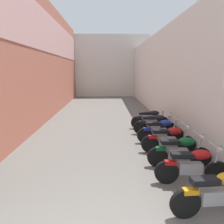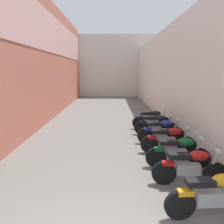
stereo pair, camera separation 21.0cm
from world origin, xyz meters
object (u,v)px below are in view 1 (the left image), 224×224
object	(u,v)px
motorcycle_fourth	(169,139)
motorcycle_sixth	(155,124)
motorcycle_fifth	(161,130)
motorcycle_seventh	(150,119)
motorcycle_second	(193,165)
motorcycle_third	(180,151)
motorcycle_nearest	(218,192)

from	to	relation	value
motorcycle_fourth	motorcycle_sixth	world-z (taller)	same
motorcycle_fifth	motorcycle_seventh	bearing A→B (deg)	90.00
motorcycle_second	motorcycle_seventh	bearing A→B (deg)	90.00
motorcycle_third	motorcycle_fourth	size ratio (longest dim) A/B	1.00
motorcycle_third	motorcycle_seventh	size ratio (longest dim) A/B	1.00
motorcycle_nearest	motorcycle_second	bearing A→B (deg)	90.00
motorcycle_second	motorcycle_fifth	bearing A→B (deg)	90.00
motorcycle_fourth	motorcycle_sixth	xyz separation A→B (m)	(-0.00, 1.97, 0.00)
motorcycle_sixth	motorcycle_seventh	size ratio (longest dim) A/B	0.99
motorcycle_third	motorcycle_sixth	size ratio (longest dim) A/B	1.01
motorcycle_nearest	motorcycle_seventh	world-z (taller)	same
motorcycle_seventh	motorcycle_fourth	bearing A→B (deg)	-90.00
motorcycle_nearest	motorcycle_sixth	size ratio (longest dim) A/B	1.01
motorcycle_third	motorcycle_fourth	xyz separation A→B (m)	(-0.00, 1.04, 0.00)
motorcycle_nearest	motorcycle_third	bearing A→B (deg)	90.00
motorcycle_nearest	motorcycle_fourth	distance (m)	3.08
motorcycle_nearest	motorcycle_fifth	distance (m)	4.11
motorcycle_nearest	motorcycle_fifth	size ratio (longest dim) A/B	1.00
motorcycle_fifth	motorcycle_seventh	distance (m)	1.88
motorcycle_fifth	motorcycle_fourth	bearing A→B (deg)	-90.00
motorcycle_third	motorcycle_fifth	world-z (taller)	same
motorcycle_fourth	motorcycle_fifth	xyz separation A→B (m)	(-0.00, 1.03, 0.00)
motorcycle_third	motorcycle_fourth	world-z (taller)	same
motorcycle_fifth	motorcycle_sixth	size ratio (longest dim) A/B	1.01
motorcycle_fourth	motorcycle_second	bearing A→B (deg)	-90.00
motorcycle_nearest	motorcycle_third	xyz separation A→B (m)	(0.00, 2.04, 0.00)
motorcycle_sixth	motorcycle_seventh	xyz separation A→B (m)	(0.00, 0.94, 0.00)
motorcycle_sixth	motorcycle_fifth	bearing A→B (deg)	-89.99
motorcycle_fourth	motorcycle_seventh	world-z (taller)	same
motorcycle_fifth	motorcycle_seventh	xyz separation A→B (m)	(0.00, 1.88, 0.00)
motorcycle_second	motorcycle_fifth	xyz separation A→B (m)	(-0.00, 2.98, 0.00)
motorcycle_fifth	motorcycle_third	bearing A→B (deg)	-90.00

